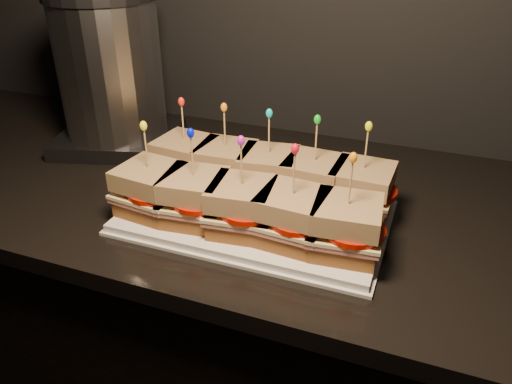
% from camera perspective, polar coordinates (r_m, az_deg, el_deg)
% --- Properties ---
extents(cabinet, '(2.26, 0.63, 0.89)m').
position_cam_1_polar(cabinet, '(1.27, 2.89, -19.45)').
color(cabinet, black).
rests_on(cabinet, ground).
extents(granite_slab, '(2.30, 0.67, 0.03)m').
position_cam_1_polar(granite_slab, '(0.98, 3.55, -1.29)').
color(granite_slab, black).
rests_on(granite_slab, cabinet).
extents(platter, '(0.45, 0.28, 0.02)m').
position_cam_1_polar(platter, '(0.89, 0.00, -2.59)').
color(platter, white).
rests_on(platter, granite_slab).
extents(platter_rim, '(0.46, 0.29, 0.01)m').
position_cam_1_polar(platter_rim, '(0.89, 0.00, -2.92)').
color(platter_rim, white).
rests_on(platter_rim, granite_slab).
extents(sandwich_0_bread_bot, '(0.11, 0.11, 0.03)m').
position_cam_1_polar(sandwich_0_bread_bot, '(0.99, -7.93, 2.20)').
color(sandwich_0_bread_bot, '#583010').
rests_on(sandwich_0_bread_bot, platter).
extents(sandwich_0_ham, '(0.12, 0.11, 0.01)m').
position_cam_1_polar(sandwich_0_ham, '(0.99, -8.00, 3.12)').
color(sandwich_0_ham, '#C2665B').
rests_on(sandwich_0_ham, sandwich_0_bread_bot).
extents(sandwich_0_cheese, '(0.12, 0.12, 0.01)m').
position_cam_1_polar(sandwich_0_cheese, '(0.98, -8.03, 3.48)').
color(sandwich_0_cheese, beige).
rests_on(sandwich_0_cheese, sandwich_0_ham).
extents(sandwich_0_tomato, '(0.10, 0.10, 0.01)m').
position_cam_1_polar(sandwich_0_tomato, '(0.97, -7.60, 3.64)').
color(sandwich_0_tomato, '#C11403').
rests_on(sandwich_0_tomato, sandwich_0_cheese).
extents(sandwich_0_bread_top, '(0.11, 0.11, 0.03)m').
position_cam_1_polar(sandwich_0_bread_top, '(0.97, -8.14, 5.03)').
color(sandwich_0_bread_top, brown).
rests_on(sandwich_0_bread_top, sandwich_0_tomato).
extents(sandwich_0_pick, '(0.00, 0.00, 0.09)m').
position_cam_1_polar(sandwich_0_pick, '(0.95, -8.34, 7.61)').
color(sandwich_0_pick, tan).
rests_on(sandwich_0_pick, sandwich_0_bread_top).
extents(sandwich_0_frill, '(0.01, 0.01, 0.02)m').
position_cam_1_polar(sandwich_0_frill, '(0.94, -8.54, 10.17)').
color(sandwich_0_frill, red).
rests_on(sandwich_0_frill, sandwich_0_pick).
extents(sandwich_1_bread_bot, '(0.10, 0.10, 0.03)m').
position_cam_1_polar(sandwich_1_bread_bot, '(0.96, -3.41, 1.40)').
color(sandwich_1_bread_bot, '#583010').
rests_on(sandwich_1_bread_bot, platter).
extents(sandwich_1_ham, '(0.11, 0.11, 0.01)m').
position_cam_1_polar(sandwich_1_ham, '(0.95, -3.44, 2.34)').
color(sandwich_1_ham, '#C2665B').
rests_on(sandwich_1_ham, sandwich_1_bread_bot).
extents(sandwich_1_cheese, '(0.12, 0.11, 0.01)m').
position_cam_1_polar(sandwich_1_cheese, '(0.95, -3.46, 2.72)').
color(sandwich_1_cheese, beige).
rests_on(sandwich_1_cheese, sandwich_1_ham).
extents(sandwich_1_tomato, '(0.10, 0.10, 0.01)m').
position_cam_1_polar(sandwich_1_tomato, '(0.94, -2.95, 2.87)').
color(sandwich_1_tomato, '#C11403').
rests_on(sandwich_1_tomato, sandwich_1_cheese).
extents(sandwich_1_bread_top, '(0.11, 0.11, 0.03)m').
position_cam_1_polar(sandwich_1_bread_top, '(0.94, -3.51, 4.32)').
color(sandwich_1_bread_top, brown).
rests_on(sandwich_1_bread_top, sandwich_1_tomato).
extents(sandwich_1_pick, '(0.00, 0.00, 0.09)m').
position_cam_1_polar(sandwich_1_pick, '(0.92, -3.60, 6.99)').
color(sandwich_1_pick, tan).
rests_on(sandwich_1_pick, sandwich_1_bread_top).
extents(sandwich_1_frill, '(0.01, 0.01, 0.02)m').
position_cam_1_polar(sandwich_1_frill, '(0.90, -3.69, 9.64)').
color(sandwich_1_frill, orange).
rests_on(sandwich_1_frill, sandwich_1_pick).
extents(sandwich_2_bread_bot, '(0.11, 0.11, 0.03)m').
position_cam_1_polar(sandwich_2_bread_bot, '(0.93, 1.41, 0.54)').
color(sandwich_2_bread_bot, '#583010').
rests_on(sandwich_2_bread_bot, platter).
extents(sandwich_2_ham, '(0.12, 0.12, 0.01)m').
position_cam_1_polar(sandwich_2_ham, '(0.92, 1.42, 1.50)').
color(sandwich_2_ham, '#C2665B').
rests_on(sandwich_2_ham, sandwich_2_bread_bot).
extents(sandwich_2_cheese, '(0.12, 0.12, 0.01)m').
position_cam_1_polar(sandwich_2_cheese, '(0.92, 1.42, 1.89)').
color(sandwich_2_cheese, beige).
rests_on(sandwich_2_cheese, sandwich_2_ham).
extents(sandwich_2_tomato, '(0.10, 0.10, 0.01)m').
position_cam_1_polar(sandwich_2_tomato, '(0.91, 2.02, 2.02)').
color(sandwich_2_tomato, '#C11403').
rests_on(sandwich_2_tomato, sandwich_2_cheese).
extents(sandwich_2_bread_top, '(0.11, 0.11, 0.03)m').
position_cam_1_polar(sandwich_2_bread_top, '(0.91, 1.45, 3.52)').
color(sandwich_2_bread_top, brown).
rests_on(sandwich_2_bread_top, sandwich_2_tomato).
extents(sandwich_2_pick, '(0.00, 0.00, 0.09)m').
position_cam_1_polar(sandwich_2_pick, '(0.89, 1.48, 6.26)').
color(sandwich_2_pick, tan).
rests_on(sandwich_2_pick, sandwich_2_bread_top).
extents(sandwich_2_frill, '(0.01, 0.01, 0.02)m').
position_cam_1_polar(sandwich_2_frill, '(0.87, 1.52, 8.99)').
color(sandwich_2_frill, '#0AC0BD').
rests_on(sandwich_2_frill, sandwich_2_pick).
extents(sandwich_3_bread_bot, '(0.10, 0.10, 0.03)m').
position_cam_1_polar(sandwich_3_bread_bot, '(0.91, 6.49, -0.38)').
color(sandwich_3_bread_bot, '#583010').
rests_on(sandwich_3_bread_bot, platter).
extents(sandwich_3_ham, '(0.11, 0.11, 0.01)m').
position_cam_1_polar(sandwich_3_ham, '(0.90, 6.55, 0.60)').
color(sandwich_3_ham, '#C2665B').
rests_on(sandwich_3_ham, sandwich_3_bread_bot).
extents(sandwich_3_cheese, '(0.12, 0.11, 0.01)m').
position_cam_1_polar(sandwich_3_cheese, '(0.90, 6.57, 0.99)').
color(sandwich_3_cheese, beige).
rests_on(sandwich_3_cheese, sandwich_3_ham).
extents(sandwich_3_tomato, '(0.10, 0.10, 0.01)m').
position_cam_1_polar(sandwich_3_tomato, '(0.89, 7.25, 1.12)').
color(sandwich_3_tomato, '#C11403').
rests_on(sandwich_3_tomato, sandwich_3_cheese).
extents(sandwich_3_bread_top, '(0.11, 0.11, 0.03)m').
position_cam_1_polar(sandwich_3_bread_top, '(0.88, 6.68, 2.65)').
color(sandwich_3_bread_top, brown).
rests_on(sandwich_3_bread_top, sandwich_3_tomato).
extents(sandwich_3_pick, '(0.00, 0.00, 0.09)m').
position_cam_1_polar(sandwich_3_pick, '(0.87, 6.85, 5.44)').
color(sandwich_3_pick, tan).
rests_on(sandwich_3_pick, sandwich_3_bread_top).
extents(sandwich_3_frill, '(0.01, 0.01, 0.02)m').
position_cam_1_polar(sandwich_3_frill, '(0.85, 7.03, 8.23)').
color(sandwich_3_frill, green).
rests_on(sandwich_3_frill, sandwich_3_pick).
extents(sandwich_4_bread_bot, '(0.10, 0.10, 0.03)m').
position_cam_1_polar(sandwich_4_bread_bot, '(0.90, 11.77, -1.33)').
color(sandwich_4_bread_bot, '#583010').
rests_on(sandwich_4_bread_bot, platter).
extents(sandwich_4_ham, '(0.11, 0.11, 0.01)m').
position_cam_1_polar(sandwich_4_ham, '(0.89, 11.88, -0.35)').
color(sandwich_4_ham, '#C2665B').
rests_on(sandwich_4_ham, sandwich_4_bread_bot).
extents(sandwich_4_cheese, '(0.11, 0.11, 0.01)m').
position_cam_1_polar(sandwich_4_cheese, '(0.88, 11.92, 0.05)').
color(sandwich_4_cheese, beige).
rests_on(sandwich_4_cheese, sandwich_4_ham).
extents(sandwich_4_tomato, '(0.10, 0.10, 0.01)m').
position_cam_1_polar(sandwich_4_tomato, '(0.87, 12.67, 0.17)').
color(sandwich_4_tomato, '#C11403').
rests_on(sandwich_4_tomato, sandwich_4_cheese).
extents(sandwich_4_bread_top, '(0.10, 0.10, 0.03)m').
position_cam_1_polar(sandwich_4_bread_top, '(0.87, 12.11, 1.72)').
color(sandwich_4_bread_top, brown).
rests_on(sandwich_4_bread_top, sandwich_4_tomato).
extents(sandwich_4_pick, '(0.00, 0.00, 0.09)m').
position_cam_1_polar(sandwich_4_pick, '(0.85, 12.44, 4.54)').
color(sandwich_4_pick, tan).
rests_on(sandwich_4_pick, sandwich_4_bread_top).
extents(sandwich_4_frill, '(0.01, 0.01, 0.02)m').
position_cam_1_polar(sandwich_4_frill, '(0.83, 12.76, 7.35)').
color(sandwich_4_frill, '#E4F311').
rests_on(sandwich_4_frill, sandwich_4_pick).
extents(sandwich_5_bread_bot, '(0.11, 0.11, 0.03)m').
position_cam_1_polar(sandwich_5_bread_bot, '(0.90, -11.75, -1.28)').
color(sandwich_5_bread_bot, '#583010').
rests_on(sandwich_5_bread_bot, platter).
extents(sandwich_5_ham, '(0.12, 0.12, 0.01)m').
position_cam_1_polar(sandwich_5_ham, '(0.89, -11.86, -0.30)').
color(sandwich_5_ham, '#C2665B').
rests_on(sandwich_5_ham, sandwich_5_bread_bot).
extents(sandwich_5_cheese, '(0.12, 0.12, 0.01)m').
position_cam_1_polar(sandwich_5_cheese, '(0.89, -11.91, 0.10)').
color(sandwich_5_cheese, beige).
rests_on(sandwich_5_cheese, sandwich_5_ham).
extents(sandwich_5_tomato, '(0.10, 0.10, 0.01)m').
position_cam_1_polar(sandwich_5_tomato, '(0.87, -11.49, 0.21)').
color(sandwich_5_tomato, '#C11403').
rests_on(sandwich_5_tomato, sandwich_5_cheese).
extents(sandwich_5_bread_top, '(0.11, 0.11, 0.03)m').
position_cam_1_polar(sandwich_5_bread_top, '(0.87, -12.10, 1.77)').
color(sandwich_5_bread_top, brown).
rests_on(sandwich_5_bread_top, sandwich_5_tomato).
extents(sandwich_5_pick, '(0.00, 0.00, 0.09)m').
position_cam_1_polar(sandwich_5_pick, '(0.85, -12.42, 4.58)').
color(sandwich_5_pick, tan).
rests_on(sandwich_5_pick, sandwich_5_bread_top).
extents(sandwich_5_frill, '(0.01, 0.01, 0.02)m').
position_cam_1_polar(sandwich_5_frill, '(0.84, -12.74, 7.39)').
color(sandwich_5_frill, yellow).
rests_on(sandwich_5_frill, sandwich_5_pick).
extents(sandwich_6_bread_bot, '(0.11, 0.11, 0.03)m').
position_cam_1_polar(sandwich_6_bread_bot, '(0.86, -6.88, -2.32)').
color(sandwich_6_bread_bot, '#583010').
rests_on(sandwich_6_bread_bot, platter).
extents(sandwich_6_ham, '(0.12, 0.11, 0.01)m').
position_cam_1_polar(sandwich_6_ham, '(0.85, -6.95, -1.31)').
color(sandwich_6_ham, '#C2665B').
rests_on(sandwich_6_ham, sandwich_6_bread_bot).
extents(sandwich_6_cheese, '(0.12, 0.12, 0.01)m').
position_cam_1_polar(sandwich_6_cheese, '(0.85, -6.98, -0.90)').
color(sandwich_6_cheese, beige).
rests_on(sandwich_6_cheese, sandwich_6_ham).
extents(sandwich_6_tomato, '(0.10, 0.10, 0.01)m').
position_cam_1_polar(sandwich_6_tomato, '(0.83, -6.46, -0.79)').
color(sandwich_6_tomato, '#C11403').
rests_on(sandwich_6_tomato, sandwich_6_cheese).
extents(sandwich_6_bread_top, '(0.11, 0.11, 0.03)m').
position_cam_1_polar(sandwich_6_bread_top, '(0.83, -7.09, 0.83)').
color(sandwich_6_bread_top, brown).
rests_on(sandwich_6_bread_top, sandwich_6_tomato).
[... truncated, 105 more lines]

